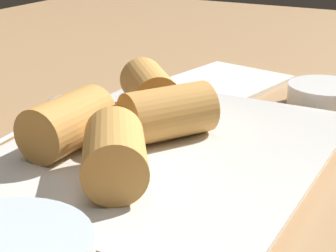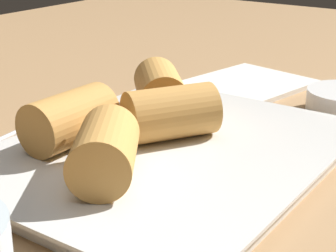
# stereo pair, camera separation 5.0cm
# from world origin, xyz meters

# --- Properties ---
(table_surface) EXTENTS (1.80, 1.40, 0.02)m
(table_surface) POSITION_xyz_m (0.00, 0.00, 0.01)
(table_surface) COLOR #A87F54
(table_surface) RESTS_ON ground
(serving_plate) EXTENTS (0.31, 0.25, 0.01)m
(serving_plate) POSITION_xyz_m (-0.01, 0.02, 0.03)
(serving_plate) COLOR silver
(serving_plate) RESTS_ON table_surface
(roll_front_left) EXTENTS (0.09, 0.08, 0.05)m
(roll_front_left) POSITION_xyz_m (0.06, 0.01, 0.06)
(roll_front_left) COLOR #D19347
(roll_front_left) RESTS_ON serving_plate
(roll_front_right) EXTENTS (0.09, 0.08, 0.05)m
(roll_front_right) POSITION_xyz_m (-0.03, 0.01, 0.06)
(roll_front_right) COLOR #D19347
(roll_front_right) RESTS_ON serving_plate
(roll_back_left) EXTENTS (0.09, 0.05, 0.05)m
(roll_back_left) POSITION_xyz_m (0.03, -0.05, 0.06)
(roll_back_left) COLOR #D19347
(roll_back_left) RESTS_ON serving_plate
(roll_back_right) EXTENTS (0.09, 0.09, 0.05)m
(roll_back_right) POSITION_xyz_m (-0.09, -0.04, 0.06)
(roll_back_right) COLOR #D19347
(roll_back_right) RESTS_ON serving_plate
(spoon) EXTENTS (0.21, 0.04, 0.01)m
(spoon) POSITION_xyz_m (-0.06, -0.15, 0.03)
(spoon) COLOR silver
(spoon) RESTS_ON table_surface
(napkin) EXTENTS (0.16, 0.14, 0.01)m
(napkin) POSITION_xyz_m (-0.25, -0.03, 0.02)
(napkin) COLOR silver
(napkin) RESTS_ON table_surface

